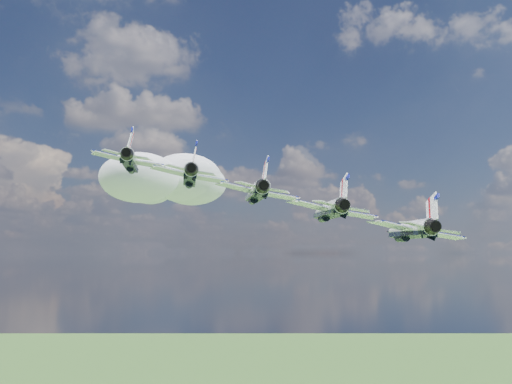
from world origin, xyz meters
name	(u,v)px	position (x,y,z in m)	size (l,w,h in m)	color
cloud_far	(169,176)	(11.55, 191.63, 178.22)	(54.14, 42.54, 21.27)	white
jet_0	(131,161)	(-33.75, 7.80, 154.84)	(11.69, 17.31, 5.17)	white
jet_1	(191,176)	(-25.52, 0.44, 151.88)	(11.69, 17.31, 5.17)	white
jet_2	(256,192)	(-17.29, -6.93, 148.91)	(11.69, 17.31, 5.17)	white
jet_3	(328,210)	(-9.06, -14.29, 145.95)	(11.69, 17.31, 5.17)	white
jet_4	(408,229)	(-0.83, -21.66, 142.99)	(11.69, 17.31, 5.17)	white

